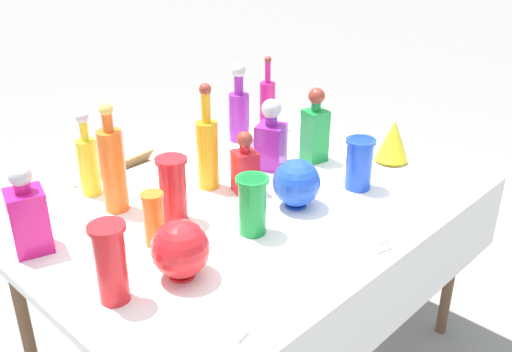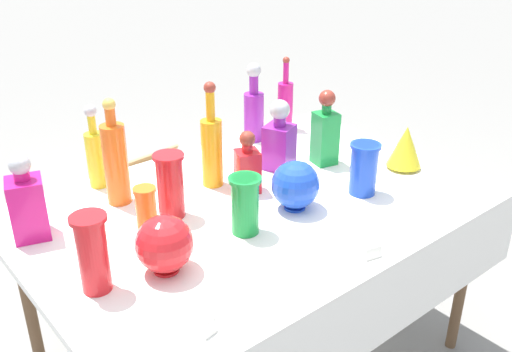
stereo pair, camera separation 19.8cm
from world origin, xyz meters
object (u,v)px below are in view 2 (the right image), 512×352
Objects in this scene: slender_vase_1 at (170,184)px; square_decanter_0 at (27,203)px; tall_bottle_4 at (285,103)px; round_bowl_0 at (295,185)px; tall_bottle_0 at (212,147)px; cardboard_box_behind_left at (159,205)px; tall_bottle_3 at (254,110)px; slender_vase_0 at (364,167)px; slender_vase_3 at (245,203)px; square_decanter_3 at (279,139)px; square_decanter_1 at (248,166)px; cardboard_box_behind_right at (115,237)px; tall_bottle_2 at (96,155)px; fluted_vase_0 at (405,147)px; slender_vase_4 at (93,251)px; square_decanter_2 at (325,132)px; slender_vase_2 at (146,211)px; round_bowl_1 at (164,244)px; tall_bottle_1 at (116,161)px.

square_decanter_0 is at bearing 157.82° from slender_vase_1.
tall_bottle_4 reaches higher than round_bowl_0.
cardboard_box_behind_left is at bearing 73.98° from tall_bottle_0.
slender_vase_1 is at bearing -151.46° from tall_bottle_3.
slender_vase_0 is at bearing -85.11° from cardboard_box_behind_left.
slender_vase_3 is at bearing -109.26° from tall_bottle_0.
square_decanter_3 is 0.51m from slender_vase_3.
square_decanter_1 reaches higher than cardboard_box_behind_right.
square_decanter_3 is 0.34m from round_bowl_0.
tall_bottle_2 is 0.94m from tall_bottle_4.
cardboard_box_behind_left is at bearing 107.52° from fluted_vase_0.
square_decanter_3 is 1.24× the size of slender_vase_4.
square_decanter_2 is at bearing -25.29° from square_decanter_3.
square_decanter_0 is 1.25× the size of slender_vase_1.
square_decanter_3 is 1.47× the size of slender_vase_0.
tall_bottle_3 reaches higher than square_decanter_3.
tall_bottle_3 is 1.24× the size of square_decanter_0.
square_decanter_0 is (-0.32, -0.20, -0.01)m from tall_bottle_2.
slender_vase_0 is 0.79m from slender_vase_2.
square_decanter_1 is 1.22m from cardboard_box_behind_right.
fluted_vase_0 and round_bowl_1 have the same top height.
tall_bottle_4 reaches higher than square_decanter_2.
tall_bottle_2 is at bearing 89.29° from tall_bottle_1.
tall_bottle_1 is at bearing 6.12° from square_decanter_0.
cardboard_box_behind_left is (-0.41, 1.29, -0.66)m from fluted_vase_0.
fluted_vase_0 is 1.00× the size of round_bowl_1.
cardboard_box_behind_right is at bearing 78.28° from slender_vase_1.
tall_bottle_2 is at bearing 147.91° from fluted_vase_0.
slender_vase_0 is 1.10× the size of round_bowl_1.
square_decanter_3 reaches higher than slender_vase_2.
square_decanter_0 is at bearing 95.42° from slender_vase_4.
square_decanter_0 is 1.46× the size of slender_vase_0.
tall_bottle_2 is 0.66× the size of cardboard_box_behind_right.
tall_bottle_4 reaches higher than cardboard_box_behind_left.
tall_bottle_3 is 1.79× the size of slender_vase_3.
tall_bottle_1 is 0.62m from round_bowl_0.
fluted_vase_0 is (1.01, -0.46, -0.07)m from tall_bottle_1.
square_decanter_2 reaches higher than square_decanter_1.
square_decanter_2 is at bearing -81.08° from tall_bottle_3.
slender_vase_1 is at bearing 117.32° from slender_vase_3.
slender_vase_3 is 0.79m from fluted_vase_0.
tall_bottle_2 is 0.99m from cardboard_box_behind_right.
square_decanter_0 is at bearing -170.81° from tall_bottle_4.
cardboard_box_behind_right is (-0.05, 0.85, -0.77)m from tall_bottle_0.
tall_bottle_2 is at bearing 135.83° from square_decanter_1.
round_bowl_0 is at bearing -53.39° from tall_bottle_2.
tall_bottle_3 is (0.40, 0.25, -0.01)m from tall_bottle_0.
slender_vase_2 reaches higher than cardboard_box_behind_left.
slender_vase_0 is (0.71, -0.67, -0.02)m from tall_bottle_2.
square_decanter_1 is 0.45× the size of cardboard_box_behind_left.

